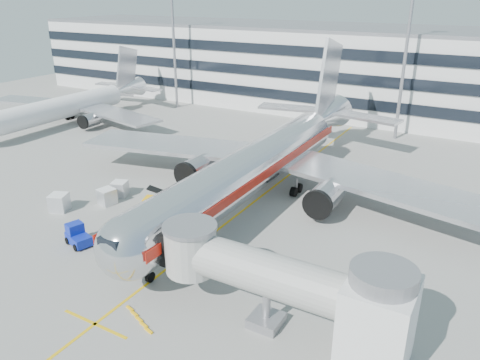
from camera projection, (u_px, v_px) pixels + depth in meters
The scene contains 15 objects.
ground at pixel (205, 239), 44.24m from camera, with size 180.00×180.00×0.00m, color gray.
lead_in_line at pixel (255, 201), 52.26m from camera, with size 0.25×70.00×0.01m, color #DBA80B.
stop_bar at pixel (95, 324), 33.00m from camera, with size 6.00×0.25×0.01m, color #DBA80B.
main_jet at pixel (263, 161), 52.05m from camera, with size 50.95×48.70×16.06m.
jet_bridge at pixel (290, 285), 30.73m from camera, with size 17.80×4.50×7.00m.
terminal at pixel (376, 71), 87.82m from camera, with size 150.00×24.25×15.60m.
light_mast_west at pixel (173, 30), 88.51m from camera, with size 2.40×1.20×25.45m.
light_mast_centre at pixel (407, 41), 68.65m from camera, with size 2.40×1.20×25.45m.
second_jet at pixel (70, 106), 81.52m from camera, with size 38.21×36.52×12.04m.
belt_loader at pixel (164, 201), 50.75m from camera, with size 4.67×2.94×2.19m.
baggage_tug at pixel (78, 236), 43.09m from camera, with size 2.99×2.33×1.99m.
cargo_container_left at pixel (107, 196), 51.26m from camera, with size 1.94×1.94×1.75m.
cargo_container_right at pixel (120, 189), 53.32m from camera, with size 2.05×2.05×1.71m.
cargo_container_front at pixel (59, 202), 49.71m from camera, with size 2.28×2.28×1.86m.
ramp_worker at pixel (130, 227), 44.64m from camera, with size 0.63×0.41×1.72m, color #9FE217.
Camera 1 is at (22.22, -32.05, 21.87)m, focal length 35.00 mm.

